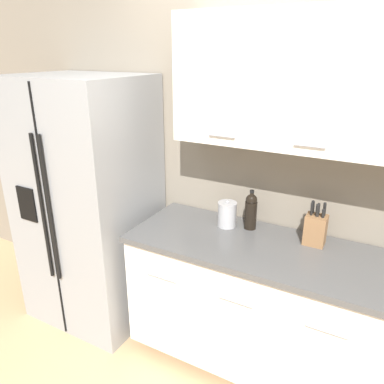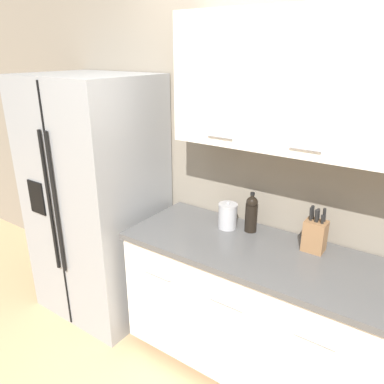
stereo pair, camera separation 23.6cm
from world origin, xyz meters
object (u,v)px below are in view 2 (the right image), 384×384
Objects in this scene: wine_bottle at (251,213)px; steel_canister at (228,216)px; refrigerator at (97,200)px; knife_block at (315,235)px.

steel_canister is at bearing -164.23° from wine_bottle.
wine_bottle is 0.16m from steel_canister.
refrigerator reaches higher than knife_block.
refrigerator is at bearing -169.54° from steel_canister.
wine_bottle is at bearing 177.84° from knife_block.
knife_block is at bearing 7.75° from refrigerator.
steel_canister is at bearing -177.34° from knife_block.
wine_bottle reaches higher than steel_canister.
steel_canister is (1.03, 0.19, 0.06)m from refrigerator.
steel_canister is (-0.56, -0.03, -0.02)m from knife_block.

